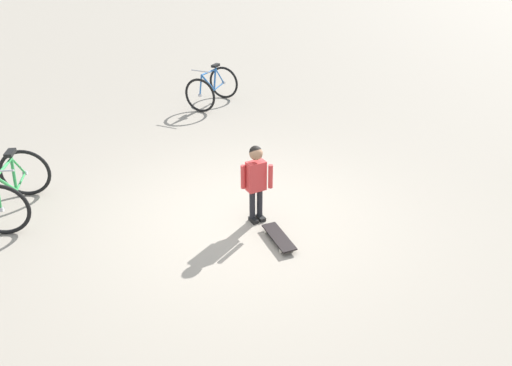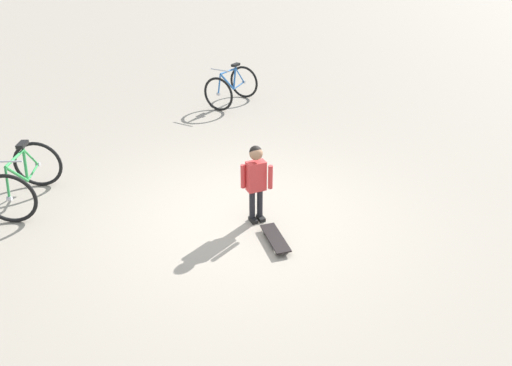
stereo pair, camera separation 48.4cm
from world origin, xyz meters
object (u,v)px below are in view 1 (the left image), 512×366
object	(u,v)px
bicycle_near	(212,88)
child_person	(256,176)
skateboard	(279,237)
bicycle_mid	(13,188)

from	to	relation	value
bicycle_near	child_person	bearing A→B (deg)	144.27
child_person	skateboard	distance (m)	0.83
child_person	skateboard	xyz separation A→B (m)	(-0.55, 0.18, -0.60)
skateboard	bicycle_mid	xyz separation A→B (m)	(3.02, 1.89, 0.32)
bicycle_near	bicycle_mid	bearing A→B (deg)	106.13
child_person	bicycle_mid	world-z (taller)	child_person
child_person	bicycle_mid	bearing A→B (deg)	39.93
bicycle_near	bicycle_mid	size ratio (longest dim) A/B	0.97
child_person	skateboard	bearing A→B (deg)	162.09
bicycle_near	bicycle_mid	xyz separation A→B (m)	(-1.41, 4.86, 0.00)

